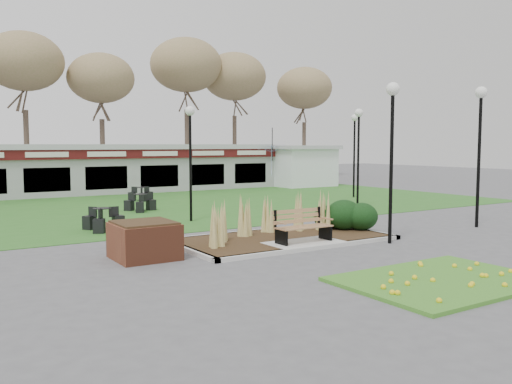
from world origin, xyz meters
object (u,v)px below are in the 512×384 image
park_bench (302,225)px  bistro_set_b (140,205)px  lamp_post_mid_left (190,138)px  bistro_set_a (102,223)px  brick_planter (144,240)px  patio_umbrella (272,160)px  bistro_set_c (141,196)px  lamp_post_mid_right (359,136)px  lamp_post_far_right (354,137)px  service_hut (302,165)px  lamp_post_near_right (480,125)px  food_pavilion (99,169)px  lamp_post_near_left (392,127)px

park_bench → bistro_set_b: (-1.06, 10.09, -0.32)m
lamp_post_mid_left → bistro_set_b: (-0.54, 3.93, -2.86)m
park_bench → bistro_set_a: park_bench is taller
brick_planter → patio_umbrella: patio_umbrella is taller
bistro_set_c → lamp_post_mid_left: bearing=-97.6°
lamp_post_mid_right → lamp_post_far_right: size_ratio=0.99×
bistro_set_b → patio_umbrella: (12.05, 7.66, 1.57)m
service_hut → bistro_set_b: bearing=-152.2°
service_hut → lamp_post_mid_left: bearing=-140.4°
brick_planter → lamp_post_near_right: lamp_post_near_right is taller
food_pavilion → patio_umbrella: food_pavilion is taller
brick_planter → lamp_post_far_right: (15.38, 9.06, 2.81)m
brick_planter → food_pavilion: bearing=76.9°
park_bench → lamp_post_mid_right: bearing=37.8°
park_bench → lamp_post_near_left: size_ratio=0.37×
food_pavilion → lamp_post_mid_left: lamp_post_mid_left is taller
bistro_set_a → lamp_post_far_right: bearing=15.4°
lamp_post_far_right → bistro_set_b: lamp_post_far_right is taller
lamp_post_near_left → lamp_post_mid_left: lamp_post_near_left is taller
lamp_post_mid_right → patio_umbrella: size_ratio=1.50×
service_hut → lamp_post_mid_right: size_ratio=0.98×
service_hut → bistro_set_a: bearing=-145.4°
lamp_post_mid_left → lamp_post_far_right: 12.08m
lamp_post_near_left → lamp_post_far_right: size_ratio=1.03×
brick_planter → lamp_post_near_left: bearing=-14.8°
food_pavilion → lamp_post_mid_left: bearing=-92.2°
lamp_post_mid_right → patio_umbrella: (3.36, 11.84, -1.43)m
brick_planter → lamp_post_far_right: bearing=30.5°
park_bench → food_pavilion: bearing=90.0°
food_pavilion → lamp_post_near_left: (2.42, -20.76, 1.91)m
lamp_post_mid_right → bistro_set_c: size_ratio=3.56×
food_pavilion → lamp_post_mid_left: 13.67m
lamp_post_far_right → food_pavilion: bearing=138.0°
park_bench → service_hut: size_ratio=0.39×
park_bench → bistro_set_c: bearing=87.8°
brick_planter → bistro_set_c: bearing=69.9°
food_pavilion → lamp_post_far_right: bearing=-42.0°
brick_planter → lamp_post_mid_right: size_ratio=0.34×
food_pavilion → service_hut: size_ratio=5.59×
lamp_post_near_right → bistro_set_c: (-6.75, 14.77, -3.29)m
lamp_post_far_right → bistro_set_c: lamp_post_far_right is taller
park_bench → lamp_post_mid_right: 10.02m
food_pavilion → patio_umbrella: size_ratio=8.25×
bistro_set_b → lamp_post_mid_right: bearing=-25.7°
lamp_post_near_right → lamp_post_mid_right: lamp_post_near_right is taller
lamp_post_near_right → bistro_set_a: lamp_post_near_right is taller
service_hut → lamp_post_near_right: lamp_post_near_right is taller
bistro_set_a → food_pavilion: bearing=74.1°
lamp_post_far_right → bistro_set_c: 11.76m
lamp_post_near_right → patio_umbrella: (3.68, 18.20, -1.71)m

